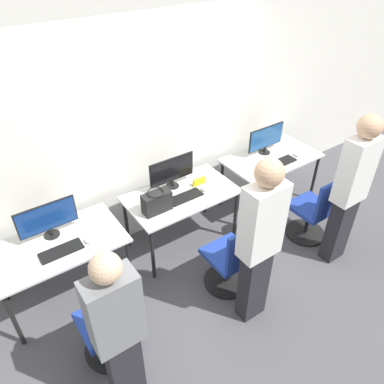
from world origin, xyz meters
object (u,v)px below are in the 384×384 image
Objects in this scene: keyboard_right at (282,162)px; mouse_right at (296,155)px; person_right at (351,187)px; handbag at (157,202)px; mouse_left at (88,240)px; office_chair_center at (231,262)px; keyboard_left at (61,251)px; office_chair_left at (109,330)px; monitor_right at (266,139)px; keyboard_center at (185,197)px; person_center at (260,239)px; office_chair_right at (313,214)px; mouse_center at (204,189)px; monitor_center at (172,171)px; person_left at (118,329)px; monitor_left at (47,219)px.

keyboard_right is 4.30× the size of mouse_right.
handbag is at bearing 146.85° from person_right.
keyboard_right is (2.52, -0.03, -0.01)m from mouse_left.
keyboard_left is at bearing 152.66° from office_chair_center.
person_right reaches higher than mouse_right.
office_chair_left is at bearing -140.84° from handbag.
person_right is at bearing -94.38° from monitor_right.
office_chair_center is 1.55m from keyboard_right.
keyboard_center is at bearing 177.56° from mouse_right.
person_right is at bearing -40.52° from keyboard_center.
mouse_left is at bearing 136.07° from person_center.
keyboard_left is 4.30× the size of mouse_left.
monitor_right reaches higher than office_chair_right.
keyboard_left is at bearing 96.02° from office_chair_left.
mouse_right is at bearing 13.53° from office_chair_left.
mouse_center is 0.10× the size of office_chair_center.
office_chair_left reaches higher than mouse_left.
monitor_right is at bearing 36.50° from office_chair_center.
mouse_left is 1.42m from office_chair_center.
office_chair_left is 2.28× the size of keyboard_center.
mouse_center is (0.24, -0.27, -0.18)m from monitor_center.
keyboard_right is (1.38, -0.35, -0.19)m from monitor_center.
mouse_left is 0.84m from office_chair_left.
mouse_center is 0.05× the size of person_center.
mouse_center is at bearing 74.89° from office_chair_center.
keyboard_center is 0.24m from mouse_center.
office_chair_left is 0.56× the size of person_left.
monitor_right is (1.35, 1.00, 0.55)m from office_chair_center.
office_chair_left is (0.08, -0.75, -0.36)m from keyboard_left.
mouse_left is 2.54m from monitor_right.
person_right is 1.97m from handbag.
keyboard_left is at bearing -179.14° from handbag.
mouse_center is 1.35m from office_chair_right.
monitor_center is 1.43× the size of keyboard_right.
keyboard_left and keyboard_center have the same top height.
keyboard_left is at bearing 141.34° from person_center.
keyboard_right is (2.77, -0.32, -0.19)m from monitor_left.
keyboard_center is at bearing 2.44° from mouse_left.
mouse_left is 0.05× the size of person_right.
person_right is at bearing -14.69° from office_chair_center.
keyboard_right is (2.69, 0.70, 0.36)m from office_chair_left.
monitor_center is at bearing 133.30° from person_right.
mouse_center is 0.23× the size of keyboard_right.
keyboard_center is (1.38, 0.03, 0.00)m from keyboard_left.
monitor_left is at bearing 90.00° from keyboard_left.
office_chair_center reaches higher than mouse_left.
monitor_left reaches higher than keyboard_left.
person_center reaches higher than office_chair_left.
person_center is (1.38, -1.37, 0.06)m from monitor_left.
office_chair_right is at bearing 8.99° from person_left.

